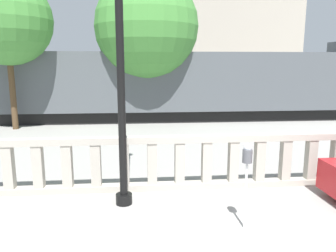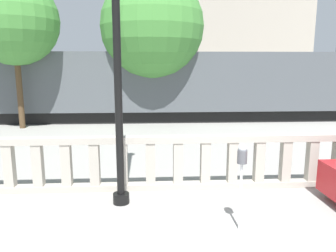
% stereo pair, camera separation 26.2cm
% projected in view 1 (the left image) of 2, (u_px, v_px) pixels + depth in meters
% --- Properties ---
extents(balustrade, '(12.43, 0.24, 1.18)m').
position_uv_depth(balustrade, '(220.00, 162.00, 7.14)').
color(balustrade, '#ADA599').
rests_on(balustrade, ground).
extents(lamppost, '(0.32, 0.32, 6.52)m').
position_uv_depth(lamppost, '(119.00, 28.00, 5.78)').
color(lamppost, black).
rests_on(lamppost, ground).
extents(parking_meter, '(0.16, 0.16, 1.45)m').
position_uv_depth(parking_meter, '(247.00, 162.00, 5.25)').
color(parking_meter, silver).
rests_on(parking_meter, ground).
extents(train_near, '(22.80, 2.75, 3.84)m').
position_uv_depth(train_near, '(179.00, 85.00, 15.98)').
color(train_near, black).
rests_on(train_near, ground).
extents(train_far, '(28.71, 3.09, 3.93)m').
position_uv_depth(train_far, '(160.00, 74.00, 33.86)').
color(train_far, black).
rests_on(train_far, ground).
extents(building_block, '(12.17, 8.85, 10.61)m').
position_uv_depth(building_block, '(223.00, 38.00, 32.47)').
color(building_block, '#ADA393').
rests_on(building_block, ground).
extents(tree_left, '(3.60, 3.60, 6.22)m').
position_uv_depth(tree_left, '(6.00, 20.00, 13.00)').
color(tree_left, '#4C3823').
rests_on(tree_left, ground).
extents(tree_right, '(4.64, 4.64, 6.65)m').
position_uv_depth(tree_right, '(147.00, 27.00, 14.60)').
color(tree_right, '#4C3823').
rests_on(tree_right, ground).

